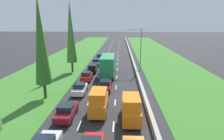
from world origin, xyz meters
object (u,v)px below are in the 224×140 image
Objects in this scene: orange_van_right_lane at (131,108)px; poplar_tree_second at (41,41)px; maroon_sedan_left_lane at (67,111)px; poplar_tree_third at (71,32)px; grey_sedan_left_lane at (96,62)px; maroon_sedan_centre_lane at (105,85)px; green_box_truck_centre_lane at (108,65)px; red_hatchback_left_lane at (87,76)px; white_hatchback_left_lane at (80,89)px; black_hatchback_left_lane at (92,69)px; blue_sedan_left_lane at (100,57)px; orange_van_centre_lane at (99,101)px; street_light_mast at (139,47)px.

poplar_tree_second is at bearing 153.61° from orange_van_right_lane.
poplar_tree_third is (-4.17, 19.71, 7.50)m from maroon_sedan_left_lane.
poplar_tree_second reaches higher than grey_sedan_left_lane.
poplar_tree_third reaches higher than maroon_sedan_centre_lane.
green_box_truck_centre_lane is at bearing -19.50° from poplar_tree_third.
orange_van_right_lane is (7.19, -14.09, 0.56)m from red_hatchback_left_lane.
red_hatchback_left_lane is at bearing 91.13° from white_hatchback_left_lane.
poplar_tree_third is at bearing 178.69° from black_hatchback_left_lane.
blue_sedan_left_lane is (-3.33, 16.67, -1.37)m from green_box_truck_centre_lane.
orange_van_centre_lane is 1.09× the size of grey_sedan_left_lane.
poplar_tree_third is at bearing 112.44° from orange_van_centre_lane.
black_hatchback_left_lane reaches higher than grey_sedan_left_lane.
maroon_sedan_left_lane and grey_sedan_left_lane have the same top height.
white_hatchback_left_lane is 0.87× the size of grey_sedan_left_lane.
green_box_truck_centre_lane is 8.56m from street_light_mast.
street_light_mast is at bearing 82.61° from orange_van_right_lane.
street_light_mast is at bearing 48.68° from poplar_tree_second.
white_hatchback_left_lane is at bearing 133.40° from orange_van_right_lane.
grey_sedan_left_lane is at bearing 77.65° from poplar_tree_second.
white_hatchback_left_lane is 10.29m from orange_van_right_lane.
street_light_mast is at bearing 8.47° from poplar_tree_third.
green_box_truck_centre_lane is at bearing 89.55° from orange_van_centre_lane.
orange_van_centre_lane is 15.66m from green_box_truck_centre_lane.
orange_van_centre_lane reaches higher than maroon_sedan_left_lane.
grey_sedan_left_lane is at bearing 89.71° from white_hatchback_left_lane.
maroon_sedan_left_lane is at bearing -50.39° from poplar_tree_second.
red_hatchback_left_lane is 0.87× the size of blue_sedan_left_lane.
maroon_sedan_left_lane is at bearing 177.57° from orange_van_right_lane.
white_hatchback_left_lane is at bearing 21.31° from poplar_tree_second.
poplar_tree_third is at bearing -107.42° from blue_sedan_left_lane.
poplar_tree_third reaches higher than black_hatchback_left_lane.
orange_van_right_lane reaches higher than white_hatchback_left_lane.
white_hatchback_left_lane is at bearing -109.91° from green_box_truck_centre_lane.
orange_van_right_lane is (7.05, -0.30, 0.59)m from maroon_sedan_left_lane.
maroon_sedan_left_lane is at bearing -90.35° from blue_sedan_left_lane.
blue_sedan_left_lane is 15.94m from street_light_mast.
orange_van_right_lane is at bearing -26.39° from poplar_tree_second.
green_box_truck_centre_lane is at bearing 55.21° from poplar_tree_second.
green_box_truck_centre_lane is 0.65× the size of poplar_tree_third.
maroon_sedan_centre_lane is (3.71, -4.82, -0.02)m from red_hatchback_left_lane.
white_hatchback_left_lane is 19.13m from grey_sedan_left_lane.
street_light_mast reaches higher than maroon_sedan_left_lane.
poplar_tree_second is at bearing -102.35° from grey_sedan_left_lane.
grey_sedan_left_lane is at bearing 90.07° from black_hatchback_left_lane.
orange_van_centre_lane is 18.58m from black_hatchback_left_lane.
red_hatchback_left_lane is at bearing -92.32° from black_hatchback_left_lane.
maroon_sedan_centre_lane is at bearing 88.85° from orange_van_centre_lane.
street_light_mast is at bearing 63.69° from maroon_sedan_centre_lane.
black_hatchback_left_lane reaches higher than blue_sedan_left_lane.
white_hatchback_left_lane is at bearing -71.66° from poplar_tree_third.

